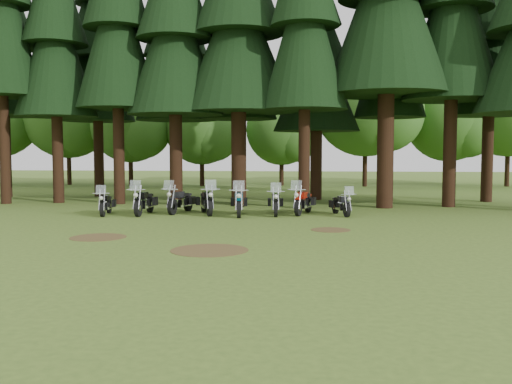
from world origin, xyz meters
TOP-DOWN VIEW (x-y plane):
  - ground at (0.00, 0.00)m, footprint 120.00×120.00m
  - pine_front_2 at (-9.78, 9.82)m, footprint 4.32×4.32m
  - pine_front_3 at (-6.29, 9.51)m, footprint 4.32×4.32m
  - pine_front_4 at (-3.21, 9.40)m, footprint 4.95×4.95m
  - pine_front_5 at (0.07, 9.44)m, footprint 5.81×5.81m
  - pine_back_0 at (-14.68, 13.25)m, footprint 5.00×5.00m
  - pine_back_1 at (-9.26, 14.35)m, footprint 4.52×4.52m
  - pine_back_2 at (-4.38, 14.40)m, footprint 4.85×4.85m
  - pine_back_3 at (-0.37, 12.94)m, footprint 4.35×4.35m
  - pine_back_4 at (4.04, 13.25)m, footprint 4.94×4.94m
  - pine_back_5 at (8.07, 12.86)m, footprint 3.94×3.94m
  - pine_back_6 at (13.36, 12.79)m, footprint 4.59×4.59m
  - decid_1 at (-15.99, 25.76)m, footprint 7.91×7.69m
  - decid_2 at (-10.43, 24.78)m, footprint 6.72×6.53m
  - decid_3 at (-4.71, 25.13)m, footprint 6.12×5.95m
  - decid_4 at (1.58, 26.32)m, footprint 5.93×5.76m
  - decid_5 at (8.29, 25.71)m, footprint 8.45×8.21m
  - decid_6 at (14.85, 27.01)m, footprint 7.06×6.86m
  - dirt_patch_0 at (-3.00, -2.00)m, footprint 1.80×1.80m
  - dirt_patch_1 at (4.50, 0.50)m, footprint 1.40×1.40m
  - dirt_patch_2 at (1.00, -4.00)m, footprint 2.20×2.20m
  - motorcycle_0 at (-5.09, 4.30)m, footprint 0.64×2.18m
  - motorcycle_1 at (-3.48, 4.61)m, footprint 0.47×2.49m
  - motorcycle_2 at (-2.06, 5.42)m, footprint 0.79×2.44m
  - motorcycle_3 at (-0.78, 5.01)m, footprint 1.13×2.47m
  - motorcycle_4 at (0.70, 4.62)m, footprint 0.63×2.52m
  - motorcycle_5 at (2.25, 5.06)m, footprint 0.51×2.35m
  - motorcycle_6 at (3.45, 5.49)m, footprint 0.89×2.46m
  - motorcycle_7 at (5.08, 5.16)m, footprint 0.86×2.08m

SIDE VIEW (x-z plane):
  - ground at x=0.00m, z-range 0.00..0.00m
  - dirt_patch_0 at x=-3.00m, z-range 0.00..0.01m
  - dirt_patch_1 at x=4.50m, z-range 0.00..0.01m
  - dirt_patch_2 at x=1.00m, z-range 0.00..0.01m
  - motorcycle_7 at x=5.08m, z-range -0.22..1.10m
  - motorcycle_0 at x=-5.09m, z-range -0.23..1.14m
  - motorcycle_5 at x=2.25m, z-range -0.24..1.23m
  - motorcycle_2 at x=-2.06m, z-range -0.25..1.28m
  - motorcycle_6 at x=3.45m, z-range -0.26..1.30m
  - motorcycle_1 at x=-3.48m, z-range -0.26..1.31m
  - motorcycle_4 at x=0.70m, z-range -0.26..1.32m
  - motorcycle_3 at x=-0.78m, z-range -0.26..1.32m
  - decid_4 at x=1.58m, z-range 0.67..8.07m
  - decid_3 at x=-4.71m, z-range 0.69..8.34m
  - decid_2 at x=-10.43m, z-range 0.76..9.15m
  - decid_6 at x=14.85m, z-range 0.79..9.61m
  - decid_1 at x=-15.99m, z-range 0.89..10.77m
  - decid_5 at x=8.29m, z-range 0.95..11.51m
  - pine_back_4 at x=4.04m, z-range 1.36..15.14m
  - pine_back_3 at x=-0.37m, z-range 1.60..17.80m
  - pine_back_1 at x=-9.26m, z-range 1.60..17.82m
  - pine_front_2 at x=-9.78m, z-range 1.60..17.82m
  - pine_back_2 at x=-4.38m, z-range 1.61..17.91m
  - pine_back_5 at x=8.07m, z-range 1.61..17.94m
  - pine_front_4 at x=-3.21m, z-range 1.61..17.95m
  - pine_back_6 at x=13.36m, z-range 1.64..18.22m
  - pine_front_5 at x=0.07m, z-range 1.65..18.37m
  - pine_back_0 at x=-14.68m, z-range 1.70..18.91m
  - pine_front_3 at x=-6.29m, z-range 1.74..19.31m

